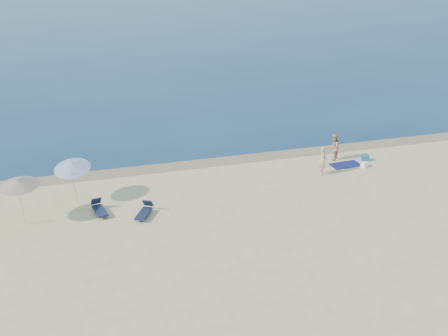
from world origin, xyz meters
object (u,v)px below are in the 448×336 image
(person_left, at_px, (323,161))
(person_right, at_px, (334,147))
(umbrella_near, at_px, (72,166))
(blue_cooler, at_px, (365,158))

(person_left, xyz_separation_m, person_right, (1.62, 1.88, -0.03))
(person_left, height_order, umbrella_near, umbrella_near)
(person_right, bearing_deg, blue_cooler, 107.61)
(person_left, height_order, blue_cooler, person_left)
(blue_cooler, bearing_deg, person_left, -144.17)
(umbrella_near, bearing_deg, blue_cooler, 26.86)
(blue_cooler, relative_size, umbrella_near, 0.19)
(person_left, distance_m, blue_cooler, 3.73)
(blue_cooler, distance_m, umbrella_near, 17.49)
(person_left, relative_size, blue_cooler, 3.58)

